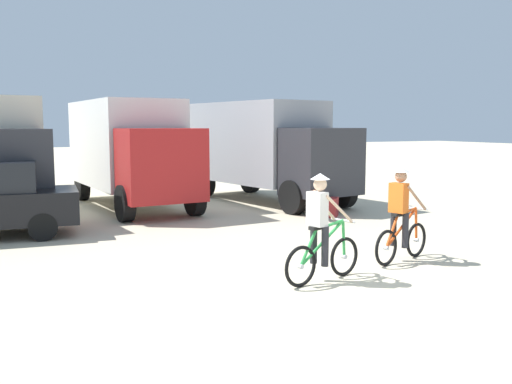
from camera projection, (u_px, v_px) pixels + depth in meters
The scene contains 7 objects.
ground_plane at pixel (339, 284), 9.23m from camera, with size 120.00×120.00×0.00m, color beige.
box_truck_white_box at pixel (130, 148), 17.72m from camera, with size 2.80×6.89×3.35m.
box_truck_grey_hauler at pixel (265, 146), 18.93m from camera, with size 3.47×7.05×3.35m.
cyclist_orange_shirt at pixel (321, 232), 9.23m from camera, with size 1.69×0.61×1.82m.
cyclist_cowboy_hat at pixel (401, 218), 10.60m from camera, with size 1.67×0.69×1.82m.
bicycle_spare at pixel (315, 205), 15.43m from camera, with size 0.76×1.63×0.97m.
supply_crate at pixel (325, 207), 15.92m from camera, with size 0.55×0.68×0.54m, color #9E2D2D.
Camera 1 is at (-5.17, -7.47, 2.61)m, focal length 39.32 mm.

